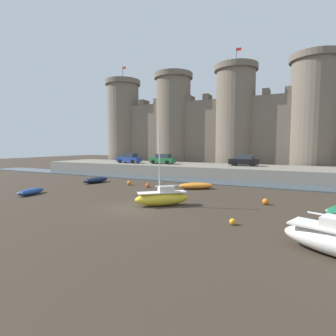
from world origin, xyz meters
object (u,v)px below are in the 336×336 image
(car_quay_east, at_px, (163,159))
(mooring_buoy_off_centre, at_px, (233,222))
(car_quay_centre_west, at_px, (244,161))
(mooring_buoy_near_channel, at_px, (129,183))
(mooring_buoy_mid_mud, at_px, (148,185))
(car_quay_centre_east, at_px, (129,158))
(rowboat_midflat_centre, at_px, (96,180))
(rowboat_midflat_right, at_px, (31,191))
(rowboat_foreground_centre, at_px, (196,186))
(mooring_buoy_near_shore, at_px, (265,202))
(sailboat_foreground_left, at_px, (162,197))

(car_quay_east, bearing_deg, mooring_buoy_off_centre, -54.08)
(car_quay_centre_west, bearing_deg, mooring_buoy_near_channel, -123.94)
(mooring_buoy_mid_mud, bearing_deg, car_quay_centre_east, 131.57)
(rowboat_midflat_centre, height_order, car_quay_east, car_quay_east)
(rowboat_midflat_right, xyz_separation_m, mooring_buoy_near_channel, (4.72, 8.82, -0.06))
(mooring_buoy_mid_mud, bearing_deg, rowboat_midflat_right, -131.91)
(rowboat_midflat_right, height_order, car_quay_centre_east, car_quay_centre_east)
(car_quay_centre_east, bearing_deg, mooring_buoy_near_channel, -55.01)
(mooring_buoy_mid_mud, xyz_separation_m, car_quay_centre_west, (7.22, 15.31, 2.08))
(rowboat_foreground_centre, height_order, mooring_buoy_near_shore, rowboat_foreground_centre)
(rowboat_midflat_centre, bearing_deg, mooring_buoy_near_channel, 2.56)
(rowboat_foreground_centre, xyz_separation_m, mooring_buoy_near_shore, (7.30, -4.45, -0.11))
(rowboat_midflat_right, bearing_deg, mooring_buoy_mid_mud, 48.09)
(car_quay_east, bearing_deg, car_quay_centre_east, -172.78)
(mooring_buoy_near_shore, height_order, car_quay_centre_west, car_quay_centre_west)
(rowboat_midflat_right, distance_m, car_quay_east, 22.18)
(rowboat_midflat_right, distance_m, mooring_buoy_near_shore, 20.45)
(mooring_buoy_off_centre, xyz_separation_m, mooring_buoy_near_shore, (1.09, 6.24, 0.05))
(rowboat_foreground_centre, height_order, car_quay_east, car_quay_east)
(mooring_buoy_mid_mud, distance_m, mooring_buoy_off_centre, 14.47)
(mooring_buoy_near_channel, xyz_separation_m, car_quay_centre_west, (9.97, 14.82, 2.06))
(car_quay_centre_east, xyz_separation_m, car_quay_east, (6.04, 0.76, 0.00))
(car_quay_centre_east, bearing_deg, mooring_buoy_off_centre, -44.37)
(mooring_buoy_off_centre, relative_size, mooring_buoy_near_shore, 0.78)
(sailboat_foreground_left, height_order, rowboat_foreground_centre, sailboat_foreground_left)
(car_quay_centre_west, height_order, car_quay_east, same)
(mooring_buoy_near_shore, distance_m, car_quay_centre_west, 19.07)
(rowboat_midflat_right, xyz_separation_m, mooring_buoy_off_centre, (18.64, -0.88, -0.12))
(mooring_buoy_off_centre, relative_size, car_quay_east, 0.09)
(rowboat_midflat_right, distance_m, mooring_buoy_off_centre, 18.66)
(car_quay_centre_east, distance_m, car_quay_east, 6.08)
(sailboat_foreground_left, xyz_separation_m, mooring_buoy_near_shore, (6.89, 3.79, -0.38))
(rowboat_foreground_centre, height_order, car_quay_centre_east, car_quay_centre_east)
(mooring_buoy_near_shore, xyz_separation_m, car_quay_east, (-17.65, 16.63, 2.07))
(rowboat_midflat_centre, xyz_separation_m, car_quay_centre_east, (-3.91, 12.61, 1.96))
(rowboat_midflat_right, xyz_separation_m, mooring_buoy_mid_mud, (7.48, 8.33, -0.07))
(mooring_buoy_near_channel, xyz_separation_m, car_quay_east, (-2.65, 13.17, 2.06))
(rowboat_foreground_centre, distance_m, mooring_buoy_near_channel, 7.77)
(mooring_buoy_near_shore, xyz_separation_m, mooring_buoy_near_channel, (-15.00, 3.46, 0.01))
(sailboat_foreground_left, relative_size, mooring_buoy_off_centre, 15.35)
(sailboat_foreground_left, relative_size, mooring_buoy_near_channel, 11.42)
(mooring_buoy_off_centre, xyz_separation_m, car_quay_east, (-16.56, 22.87, 2.12))
(sailboat_foreground_left, xyz_separation_m, mooring_buoy_near_channel, (-8.11, 7.25, -0.37))
(rowboat_foreground_centre, distance_m, car_quay_east, 16.10)
(mooring_buoy_mid_mud, height_order, car_quay_centre_east, car_quay_centre_east)
(rowboat_midflat_centre, relative_size, car_quay_centre_east, 0.88)
(mooring_buoy_mid_mud, height_order, mooring_buoy_off_centre, mooring_buoy_mid_mud)
(rowboat_midflat_right, xyz_separation_m, car_quay_centre_west, (14.70, 23.64, 2.00))
(rowboat_midflat_right, relative_size, car_quay_centre_west, 0.72)
(sailboat_foreground_left, relative_size, car_quay_centre_east, 1.38)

